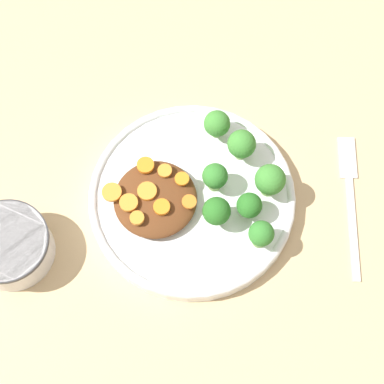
{
  "coord_description": "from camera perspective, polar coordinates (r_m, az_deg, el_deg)",
  "views": [
    {
      "loc": [
        -0.22,
        -0.23,
        0.82
      ],
      "look_at": [
        0.0,
        0.0,
        0.04
      ],
      "focal_mm": 60.0,
      "sensor_mm": 36.0,
      "label": 1
    }
  ],
  "objects": [
    {
      "name": "broccoli_floret_1",
      "position": [
        0.85,
        4.45,
        4.21
      ],
      "size": [
        0.04,
        0.04,
        0.05
      ],
      "color": "#7FA85B",
      "rests_on": "plate"
    },
    {
      "name": "plate",
      "position": [
        0.86,
        -0.0,
        -0.56
      ],
      "size": [
        0.28,
        0.28,
        0.03
      ],
      "color": "white",
      "rests_on": "ground_plane"
    },
    {
      "name": "carrot_slice_5",
      "position": [
        0.83,
        -0.25,
        -0.87
      ],
      "size": [
        0.02,
        0.02,
        0.0
      ],
      "primitive_type": "cylinder",
      "color": "orange",
      "rests_on": "stew_mound"
    },
    {
      "name": "dip_bowl",
      "position": [
        0.86,
        -15.93,
        -4.61
      ],
      "size": [
        0.11,
        0.11,
        0.05
      ],
      "color": "silver",
      "rests_on": "ground_plane"
    },
    {
      "name": "fork",
      "position": [
        0.91,
        13.88,
        0.06
      ],
      "size": [
        0.16,
        0.16,
        0.01
      ],
      "rotation": [
        0.0,
        0.0,
        7.09
      ],
      "color": "beige",
      "rests_on": "ground_plane"
    },
    {
      "name": "ground_plane",
      "position": [
        0.88,
        -0.0,
        -0.91
      ],
      "size": [
        4.0,
        4.0,
        0.0
      ],
      "primitive_type": "plane",
      "color": "tan"
    },
    {
      "name": "broccoli_floret_4",
      "position": [
        0.87,
        2.23,
        6.06
      ],
      "size": [
        0.04,
        0.04,
        0.05
      ],
      "color": "#759E51",
      "rests_on": "plate"
    },
    {
      "name": "carrot_slice_2",
      "position": [
        0.84,
        -7.14,
        -0.01
      ],
      "size": [
        0.03,
        0.03,
        0.0
      ],
      "primitive_type": "cylinder",
      "color": "orange",
      "rests_on": "stew_mound"
    },
    {
      "name": "carrot_slice_4",
      "position": [
        0.82,
        -2.71,
        -1.34
      ],
      "size": [
        0.02,
        0.02,
        0.01
      ],
      "primitive_type": "cylinder",
      "color": "orange",
      "rests_on": "stew_mound"
    },
    {
      "name": "broccoli_floret_6",
      "position": [
        0.81,
        6.16,
        -3.77
      ],
      "size": [
        0.03,
        0.03,
        0.05
      ],
      "color": "#759E51",
      "rests_on": "plate"
    },
    {
      "name": "stew_mound",
      "position": [
        0.84,
        -3.28,
        -0.63
      ],
      "size": [
        0.11,
        0.11,
        0.02
      ],
      "primitive_type": "ellipsoid",
      "color": "#5B3319",
      "rests_on": "plate"
    },
    {
      "name": "carrot_slice_3",
      "position": [
        0.82,
        -4.91,
        -2.32
      ],
      "size": [
        0.02,
        0.02,
        0.01
      ],
      "primitive_type": "cylinder",
      "color": "orange",
      "rests_on": "stew_mound"
    },
    {
      "name": "carrot_slice_0",
      "position": [
        0.84,
        -2.44,
        1.9
      ],
      "size": [
        0.02,
        0.02,
        0.0
      ],
      "primitive_type": "cylinder",
      "color": "orange",
      "rests_on": "stew_mound"
    },
    {
      "name": "carrot_slice_6",
      "position": [
        0.85,
        -4.16,
        2.38
      ],
      "size": [
        0.02,
        0.02,
        0.01
      ],
      "primitive_type": "cylinder",
      "color": "orange",
      "rests_on": "stew_mound"
    },
    {
      "name": "broccoli_floret_2",
      "position": [
        0.83,
        6.94,
        1.04
      ],
      "size": [
        0.04,
        0.04,
        0.06
      ],
      "color": "#759E51",
      "rests_on": "plate"
    },
    {
      "name": "carrot_slice_8",
      "position": [
        0.83,
        -5.64,
        -0.96
      ],
      "size": [
        0.02,
        0.02,
        0.01
      ],
      "primitive_type": "cylinder",
      "color": "orange",
      "rests_on": "stew_mound"
    },
    {
      "name": "carrot_slice_7",
      "position": [
        0.84,
        -1.04,
        1.06
      ],
      "size": [
        0.02,
        0.02,
        0.0
      ],
      "primitive_type": "cylinder",
      "color": "orange",
      "rests_on": "stew_mound"
    },
    {
      "name": "broccoli_floret_3",
      "position": [
        0.83,
        5.11,
        -1.22
      ],
      "size": [
        0.03,
        0.03,
        0.05
      ],
      "color": "#759E51",
      "rests_on": "plate"
    },
    {
      "name": "broccoli_floret_0",
      "position": [
        0.84,
        2.06,
        1.35
      ],
      "size": [
        0.03,
        0.03,
        0.05
      ],
      "color": "#7FA85B",
      "rests_on": "plate"
    },
    {
      "name": "broccoli_floret_5",
      "position": [
        0.81,
        2.4,
        -1.56
      ],
      "size": [
        0.04,
        0.04,
        0.05
      ],
      "color": "#759E51",
      "rests_on": "plate"
    },
    {
      "name": "carrot_slice_1",
      "position": [
        0.83,
        -4.01,
        0.07
      ],
      "size": [
        0.03,
        0.03,
        0.01
      ],
      "primitive_type": "cylinder",
      "color": "orange",
      "rests_on": "stew_mound"
    }
  ]
}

